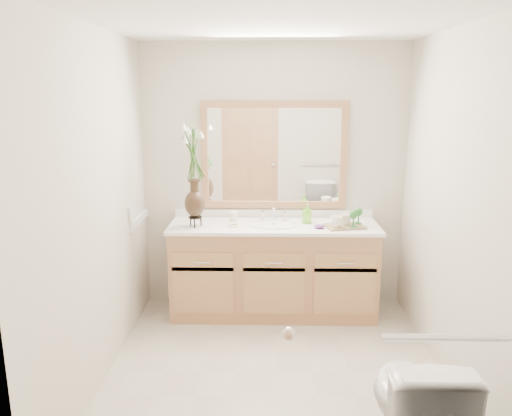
{
  "coord_description": "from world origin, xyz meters",
  "views": [
    {
      "loc": [
        -0.07,
        -3.23,
        1.98
      ],
      "look_at": [
        -0.15,
        0.65,
        1.06
      ],
      "focal_mm": 35.0,
      "sensor_mm": 36.0,
      "label": 1
    }
  ],
  "objects_px": {
    "flower_vase": "(194,160)",
    "tray": "(345,226)",
    "toilet": "(413,408)",
    "tumbler": "(234,217)",
    "soap_bottle": "(307,214)"
  },
  "relations": [
    {
      "from": "tumbler",
      "to": "soap_bottle",
      "type": "relative_size",
      "value": 0.6
    },
    {
      "from": "flower_vase",
      "to": "toilet",
      "type": "bearing_deg",
      "value": -53.32
    },
    {
      "from": "toilet",
      "to": "flower_vase",
      "type": "distance_m",
      "value": 2.54
    },
    {
      "from": "toilet",
      "to": "flower_vase",
      "type": "bearing_deg",
      "value": -53.32
    },
    {
      "from": "tray",
      "to": "toilet",
      "type": "bearing_deg",
      "value": -99.44
    },
    {
      "from": "soap_bottle",
      "to": "tray",
      "type": "relative_size",
      "value": 0.48
    },
    {
      "from": "tumbler",
      "to": "tray",
      "type": "xyz_separation_m",
      "value": [
        0.97,
        -0.16,
        -0.04
      ]
    },
    {
      "from": "toilet",
      "to": "tumbler",
      "type": "xyz_separation_m",
      "value": [
        -1.06,
        2.02,
        0.51
      ]
    },
    {
      "from": "toilet",
      "to": "tray",
      "type": "bearing_deg",
      "value": -87.23
    },
    {
      "from": "flower_vase",
      "to": "tray",
      "type": "bearing_deg",
      "value": 0.1
    },
    {
      "from": "toilet",
      "to": "tumbler",
      "type": "bearing_deg",
      "value": -62.39
    },
    {
      "from": "tumbler",
      "to": "soap_bottle",
      "type": "xyz_separation_m",
      "value": [
        0.65,
        -0.02,
        0.03
      ]
    },
    {
      "from": "tumbler",
      "to": "tray",
      "type": "distance_m",
      "value": 0.98
    },
    {
      "from": "flower_vase",
      "to": "tray",
      "type": "distance_m",
      "value": 1.41
    },
    {
      "from": "soap_bottle",
      "to": "toilet",
      "type": "bearing_deg",
      "value": -69.23
    }
  ]
}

